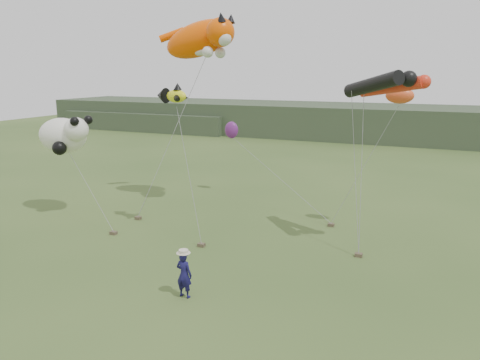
% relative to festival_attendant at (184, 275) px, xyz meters
% --- Properties ---
extents(ground, '(120.00, 120.00, 0.00)m').
position_rel_festival_attendant_xyz_m(ground, '(-0.26, 1.15, -0.88)').
color(ground, '#385123').
rests_on(ground, ground).
extents(headland, '(90.00, 13.00, 4.00)m').
position_rel_festival_attendant_xyz_m(headland, '(-3.37, 45.84, 1.04)').
color(headland, '#2D3D28').
rests_on(headland, ground).
extents(festival_attendant, '(0.67, 0.47, 1.76)m').
position_rel_festival_attendant_xyz_m(festival_attendant, '(0.00, 0.00, 0.00)').
color(festival_attendant, '#161348').
rests_on(festival_attendant, ground).
extents(sandbag_anchors, '(12.69, 5.98, 0.17)m').
position_rel_festival_attendant_xyz_m(sandbag_anchors, '(-1.45, 6.58, -0.80)').
color(sandbag_anchors, brown).
rests_on(sandbag_anchors, ground).
extents(cat_kite, '(5.70, 3.05, 3.10)m').
position_rel_festival_attendant_xyz_m(cat_kite, '(-4.92, 11.27, 9.14)').
color(cat_kite, '#F15000').
rests_on(cat_kite, ground).
extents(fish_kite, '(2.02, 1.35, 1.02)m').
position_rel_festival_attendant_xyz_m(fish_kite, '(-4.31, 6.46, 6.11)').
color(fish_kite, yellow).
rests_on(fish_kite, ground).
extents(tube_kites, '(3.93, 2.89, 1.31)m').
position_rel_festival_attendant_xyz_m(tube_kites, '(5.76, 8.07, 6.70)').
color(tube_kites, black).
rests_on(tube_kites, ground).
extents(panda_kite, '(3.54, 2.29, 2.20)m').
position_rel_festival_attendant_xyz_m(panda_kite, '(-11.46, 6.51, 3.75)').
color(panda_kite, white).
rests_on(panda_kite, ground).
extents(misc_kites, '(12.05, 4.86, 3.64)m').
position_rel_festival_attendant_xyz_m(misc_kites, '(1.36, 12.32, 4.94)').
color(misc_kites, '#E24F23').
rests_on(misc_kites, ground).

